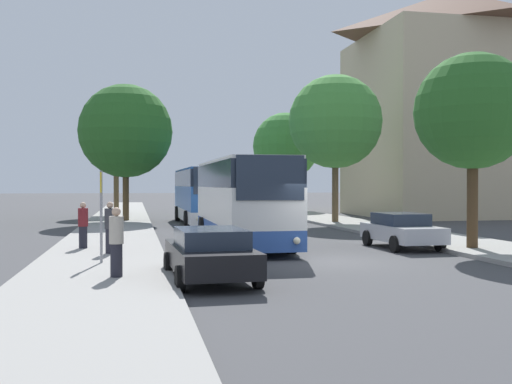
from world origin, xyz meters
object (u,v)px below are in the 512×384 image
parked_car_left_curb (210,253)px  pedestrian_walking_back (116,242)px  parked_car_right_near (402,230)px  tree_left_far (116,137)px  tree_right_near (286,146)px  bus_stop_sign (101,206)px  tree_left_near (126,131)px  pedestrian_waiting_near (83,225)px  pedestrian_waiting_far (110,227)px  tree_right_mid (473,112)px  bus_middle (202,195)px  bus_front (242,200)px  tree_right_far (335,122)px

parked_car_left_curb → pedestrian_walking_back: bearing=170.4°
parked_car_right_near → pedestrian_walking_back: (-10.59, -6.08, 0.31)m
tree_left_far → tree_right_near: (14.96, 5.20, -0.14)m
bus_stop_sign → tree_left_near: bearing=88.8°
parked_car_left_curb → pedestrian_waiting_near: bearing=114.0°
parked_car_right_near → pedestrian_waiting_far: bearing=3.1°
parked_car_left_curb → bus_stop_sign: 4.40m
pedestrian_waiting_far → tree_left_far: size_ratio=0.21×
tree_right_mid → tree_left_far: bearing=116.0°
bus_middle → parked_car_right_near: bearing=-69.5°
bus_front → tree_right_near: (9.32, 29.16, 4.14)m
bus_front → tree_right_far: 14.73m
pedestrian_waiting_near → pedestrian_walking_back: pedestrian_walking_back is taller
pedestrian_walking_back → tree_left_far: 32.70m
bus_middle → parked_car_left_curb: bearing=-96.4°
pedestrian_waiting_near → pedestrian_waiting_far: 2.15m
bus_front → tree_right_mid: tree_right_mid is taller
pedestrian_waiting_far → tree_left_far: (-0.57, 27.03, 5.08)m
tree_right_near → bus_middle: bearing=-120.8°
bus_middle → tree_left_far: (-5.53, 10.63, 4.28)m
bus_front → bus_middle: bearing=90.4°
pedestrian_walking_back → tree_left_far: bearing=34.0°
bus_middle → tree_left_near: tree_left_near is taller
pedestrian_waiting_near → parked_car_left_curb: bearing=149.2°
tree_right_near → tree_right_far: tree_right_far is taller
bus_stop_sign → tree_right_near: bearing=67.2°
parked_car_right_near → pedestrian_waiting_far: 10.98m
pedestrian_waiting_near → tree_right_mid: (14.03, -2.65, 4.15)m
pedestrian_waiting_near → pedestrian_waiting_far: bearing=151.3°
pedestrian_waiting_near → tree_right_far: tree_right_far is taller
tree_left_near → tree_right_mid: size_ratio=1.23×
pedestrian_walking_back → tree_left_near: size_ratio=0.20×
bus_stop_sign → bus_front: bearing=46.2°
pedestrian_walking_back → tree_right_near: tree_right_near is taller
tree_left_far → pedestrian_waiting_far: bearing=-88.8°
parked_car_right_near → tree_right_far: bearing=-99.7°
parked_car_right_near → tree_left_far: (-11.51, 26.22, 5.39)m
bus_stop_sign → pedestrian_waiting_far: size_ratio=1.57×
parked_car_right_near → tree_right_far: (2.08, 13.81, 5.62)m
bus_middle → pedestrian_waiting_far: bearing=-107.3°
tree_right_far → pedestrian_walking_back: bearing=-122.5°
pedestrian_walking_back → bus_middle: bearing=20.3°
bus_stop_sign → tree_right_mid: tree_right_mid is taller
tree_left_far → tree_right_mid: size_ratio=1.16×
bus_front → parked_car_right_near: bearing=-21.1°
tree_right_near → bus_front: bearing=-107.7°
bus_stop_sign → pedestrian_waiting_near: size_ratio=1.63×
bus_front → pedestrian_walking_back: (-4.71, -8.33, -0.80)m
pedestrian_waiting_near → tree_left_near: 17.65m
tree_right_mid → tree_right_far: bearing=89.9°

